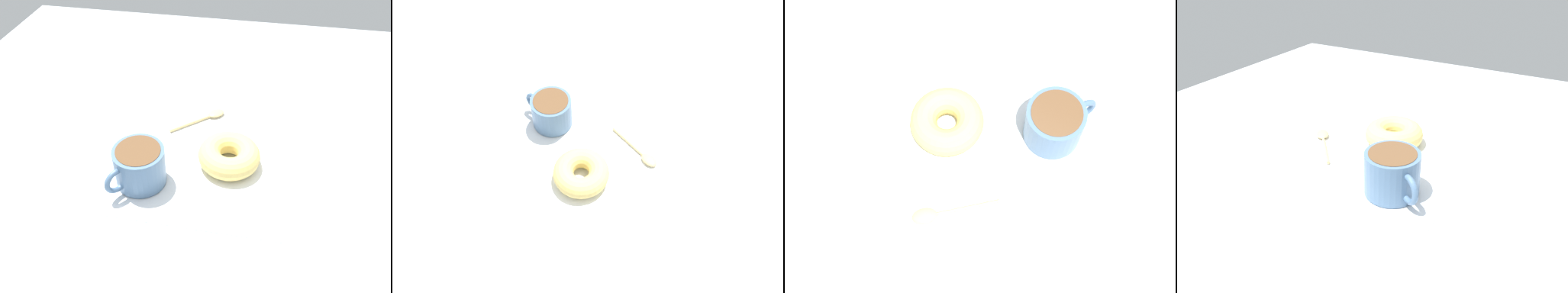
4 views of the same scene
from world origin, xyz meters
The scene contains 5 objects.
ground_plane centered at (0.00, 0.00, -1.00)cm, with size 120.00×120.00×2.00cm, color #B2BCC6.
napkin centered at (1.16, 0.22, 0.15)cm, with size 31.75×31.75×0.30cm, color white.
coffee_cup centered at (-6.66, 8.13, 3.85)cm, with size 10.20×8.51×6.83cm.
donut centered at (0.04, -5.94, 2.28)cm, with size 10.81×10.81×3.97cm, color #E5C66B.
spoon centered at (12.42, -0.56, 0.70)cm, with size 9.28×10.36×0.90cm.
Camera 2 is at (1.96, -43.89, 64.36)cm, focal length 35.00 mm.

